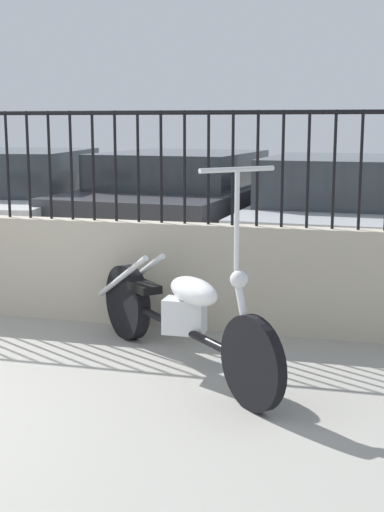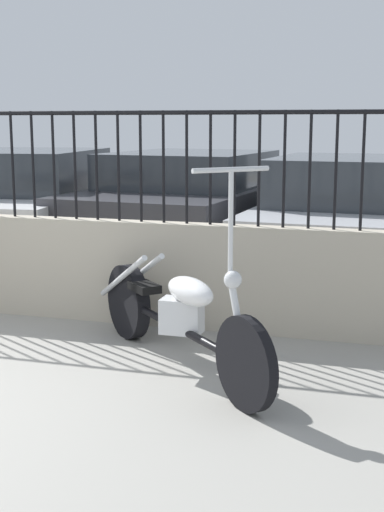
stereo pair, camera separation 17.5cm
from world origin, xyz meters
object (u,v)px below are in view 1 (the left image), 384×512
object	(u,v)px
motorcycle_black	(173,312)
car_silver	(343,215)
car_white	(20,203)
car_dark_grey	(186,204)

from	to	relation	value
motorcycle_black	car_silver	xyz separation A→B (m)	(0.99, 3.45, 0.29)
car_white	car_silver	world-z (taller)	car_white
car_dark_grey	car_silver	distance (m)	2.01
motorcycle_black	car_silver	size ratio (longest dim) A/B	0.42
motorcycle_black	car_white	xyz separation A→B (m)	(-3.05, 3.52, 0.30)
car_white	car_dark_grey	bearing A→B (deg)	-85.59
motorcycle_black	car_silver	distance (m)	3.60
car_silver	car_white	bearing A→B (deg)	92.17
car_silver	car_dark_grey	bearing A→B (deg)	79.32
motorcycle_black	car_dark_grey	size ratio (longest dim) A/B	0.40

